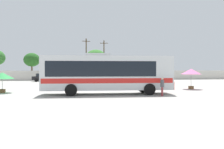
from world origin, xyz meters
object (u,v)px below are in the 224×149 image
object	(u,v)px
attendant_by_bus_door	(162,86)
parked_car_second_black	(81,77)
vendor_umbrella_near_gate_green	(2,76)
parked_car_rightmost_dark_blue	(141,77)
roadside_tree_midright	(96,59)
parked_car_leftmost_black	(44,77)
roadside_tree_midleft	(32,60)
utility_pole_near	(86,58)
coach_bus_silver_red	(106,73)
vendor_umbrella_secondary_pink	(191,72)
parked_car_third_white	(111,77)
utility_pole_far	(104,59)

from	to	relation	value
attendant_by_bus_door	parked_car_second_black	distance (m)	27.61
vendor_umbrella_near_gate_green	parked_car_rightmost_dark_blue	bearing A→B (deg)	47.04
parked_car_rightmost_dark_blue	roadside_tree_midright	distance (m)	10.90
parked_car_second_black	parked_car_rightmost_dark_blue	distance (m)	11.67
parked_car_leftmost_black	roadside_tree_midleft	bearing A→B (deg)	110.34
parked_car_second_black	utility_pole_near	xyz separation A→B (m)	(1.28, 6.71, 3.93)
attendant_by_bus_door	roadside_tree_midright	xyz separation A→B (m)	(-2.59, 32.58, 3.62)
coach_bus_silver_red	attendant_by_bus_door	size ratio (longest dim) A/B	7.49
vendor_umbrella_secondary_pink	parked_car_rightmost_dark_blue	bearing A→B (deg)	90.25
parked_car_leftmost_black	utility_pole_near	xyz separation A→B (m)	(8.25, 7.16, 3.91)
vendor_umbrella_near_gate_green	parked_car_leftmost_black	distance (m)	21.46
parked_car_second_black	vendor_umbrella_near_gate_green	bearing A→B (deg)	-111.03
parked_car_rightmost_dark_blue	parked_car_leftmost_black	bearing A→B (deg)	-179.54
coach_bus_silver_red	vendor_umbrella_near_gate_green	distance (m)	10.17
vendor_umbrella_near_gate_green	roadside_tree_midright	world-z (taller)	roadside_tree_midright
parked_car_second_black	parked_car_third_white	world-z (taller)	parked_car_third_white
utility_pole_near	roadside_tree_midleft	size ratio (longest dim) A/B	1.52
parked_car_leftmost_black	parked_car_second_black	bearing A→B (deg)	3.65
utility_pole_near	roadside_tree_midleft	world-z (taller)	utility_pole_near
parked_car_second_black	parked_car_rightmost_dark_blue	size ratio (longest dim) A/B	0.98
attendant_by_bus_door	roadside_tree_midleft	distance (m)	40.38
coach_bus_silver_red	parked_car_second_black	world-z (taller)	coach_bus_silver_red
parked_car_second_black	utility_pole_far	size ratio (longest dim) A/B	0.50
utility_pole_near	roadside_tree_midright	bearing A→B (deg)	-28.45
parked_car_third_white	utility_pole_far	distance (m)	7.93
vendor_umbrella_secondary_pink	roadside_tree_midleft	xyz separation A→B (m)	(-22.48, 30.45, 2.39)
vendor_umbrella_near_gate_green	vendor_umbrella_secondary_pink	size ratio (longest dim) A/B	0.95
roadside_tree_midright	roadside_tree_midleft	bearing A→B (deg)	163.88
parked_car_rightmost_dark_blue	parked_car_second_black	bearing A→B (deg)	178.55
vendor_umbrella_secondary_pink	parked_car_third_white	xyz separation A→B (m)	(-5.90, 20.85, -1.20)
attendant_by_bus_door	roadside_tree_midright	bearing A→B (deg)	94.54
parked_car_leftmost_black	roadside_tree_midright	size ratio (longest dim) A/B	0.65
vendor_umbrella_secondary_pink	utility_pole_near	world-z (taller)	utility_pole_near
attendant_by_bus_door	roadside_tree_midright	size ratio (longest dim) A/B	0.24
vendor_umbrella_secondary_pink	parked_car_third_white	distance (m)	21.70
attendant_by_bus_door	parked_car_rightmost_dark_blue	distance (m)	27.29
vendor_umbrella_secondary_pink	vendor_umbrella_near_gate_green	bearing A→B (deg)	-176.98
parked_car_third_white	parked_car_rightmost_dark_blue	world-z (taller)	parked_car_third_white
coach_bus_silver_red	parked_car_rightmost_dark_blue	size ratio (longest dim) A/B	2.65
attendant_by_bus_door	parked_car_rightmost_dark_blue	size ratio (longest dim) A/B	0.35
utility_pole_near	roadside_tree_midright	size ratio (longest dim) A/B	1.38
attendant_by_bus_door	parked_car_third_white	distance (m)	27.04
vendor_umbrella_near_gate_green	parked_car_second_black	xyz separation A→B (m)	(8.40, 21.84, -0.87)
parked_car_third_white	utility_pole_near	xyz separation A→B (m)	(-4.58, 6.64, 3.91)
vendor_umbrella_secondary_pink	parked_car_rightmost_dark_blue	distance (m)	20.52
parked_car_rightmost_dark_blue	roadside_tree_midright	world-z (taller)	roadside_tree_midright
utility_pole_far	parked_car_rightmost_dark_blue	bearing A→B (deg)	-48.87
attendant_by_bus_door	roadside_tree_midright	world-z (taller)	roadside_tree_midright
vendor_umbrella_secondary_pink	parked_car_rightmost_dark_blue	world-z (taller)	vendor_umbrella_secondary_pink
parked_car_rightmost_dark_blue	utility_pole_near	size ratio (longest dim) A/B	0.50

